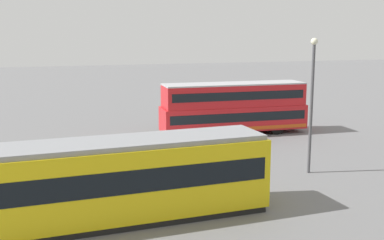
# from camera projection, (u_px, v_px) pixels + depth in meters

# --- Properties ---
(ground_plane) EXTENTS (160.00, 160.00, 0.00)m
(ground_plane) POSITION_uv_depth(u_px,v_px,m) (182.00, 150.00, 30.38)
(ground_plane) COLOR slate
(double_decker_bus) EXTENTS (10.77, 2.92, 3.74)m
(double_decker_bus) POSITION_uv_depth(u_px,v_px,m) (234.00, 108.00, 34.98)
(double_decker_bus) COLOR red
(double_decker_bus) RESTS_ON ground
(tram_yellow) EXTENTS (13.40, 3.17, 3.27)m
(tram_yellow) POSITION_uv_depth(u_px,v_px,m) (103.00, 181.00, 18.57)
(tram_yellow) COLOR yellow
(tram_yellow) RESTS_ON ground
(pedestrian_near_railing) EXTENTS (0.39, 0.39, 1.59)m
(pedestrian_near_railing) POSITION_uv_depth(u_px,v_px,m) (130.00, 159.00, 24.76)
(pedestrian_near_railing) COLOR black
(pedestrian_near_railing) RESTS_ON ground
(pedestrian_crossing) EXTENTS (0.42, 0.42, 1.68)m
(pedestrian_crossing) POSITION_uv_depth(u_px,v_px,m) (248.00, 181.00, 21.00)
(pedestrian_crossing) COLOR #33384C
(pedestrian_crossing) RESTS_ON ground
(pedestrian_railing) EXTENTS (8.96, 0.65, 1.08)m
(pedestrian_railing) POSITION_uv_depth(u_px,v_px,m) (110.00, 178.00, 22.14)
(pedestrian_railing) COLOR gray
(pedestrian_railing) RESTS_ON ground
(info_sign) EXTENTS (1.21, 0.17, 2.38)m
(info_sign) POSITION_uv_depth(u_px,v_px,m) (40.00, 162.00, 21.45)
(info_sign) COLOR slate
(info_sign) RESTS_ON ground
(street_lamp) EXTENTS (0.36, 0.36, 7.09)m
(street_lamp) POSITION_uv_depth(u_px,v_px,m) (312.00, 96.00, 24.81)
(street_lamp) COLOR #4C4C51
(street_lamp) RESTS_ON ground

